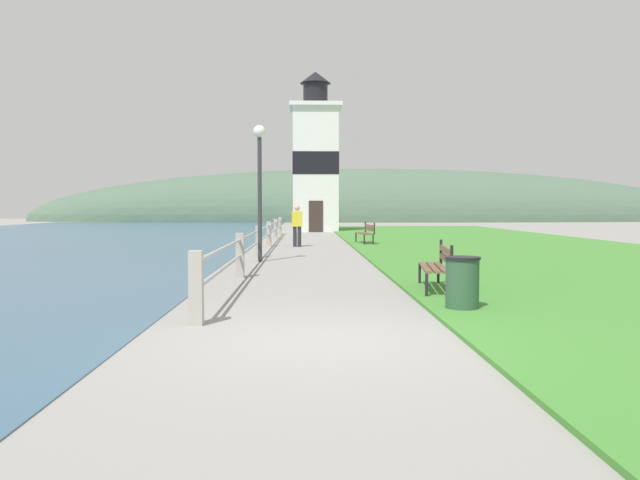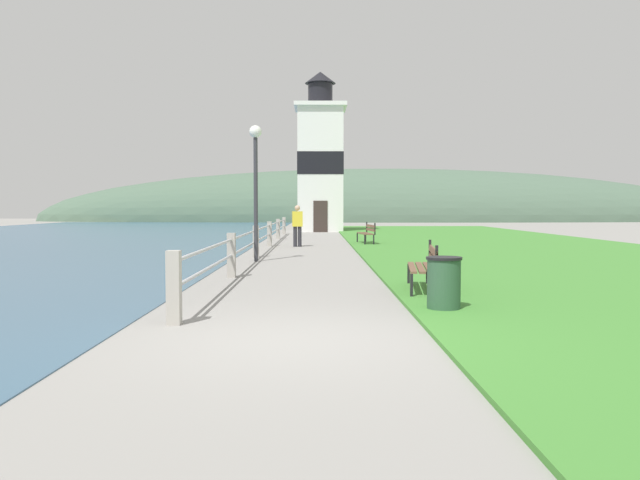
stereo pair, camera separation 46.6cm
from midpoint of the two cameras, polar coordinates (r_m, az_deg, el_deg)
name	(u,v)px [view 2 (the right image)]	position (r m, az deg, el deg)	size (l,w,h in m)	color
ground_plane	(291,340)	(7.53, -0.92, -9.15)	(160.00, 160.00, 0.00)	gray
grass_verge	(503,246)	(25.82, 16.90, -0.57)	(12.00, 51.76, 0.06)	#428433
seawall_railing	(263,235)	(22.61, -4.60, 0.49)	(0.18, 28.51, 1.01)	#A8A399
park_bench_near	(425,264)	(11.75, 10.71, -2.15)	(0.70, 1.95, 0.94)	brown
park_bench_midway	(367,232)	(26.61, 4.85, 0.75)	(0.66, 1.97, 0.94)	brown
lighthouse	(320,161)	(41.19, 0.35, 7.19)	(3.36, 3.36, 10.41)	white
person_strolling	(297,224)	(25.03, -1.55, 1.45)	(0.43, 0.27, 1.66)	#28282D
trash_bin	(444,284)	(9.64, 12.62, -3.99)	(0.54, 0.54, 0.84)	#2D5138
lamp_post	(256,168)	(18.30, -5.18, 6.61)	(0.36, 0.36, 3.96)	#333338
distant_hillside	(383,221)	(72.32, 5.99, 1.74)	(80.00, 16.00, 12.00)	#4C6651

